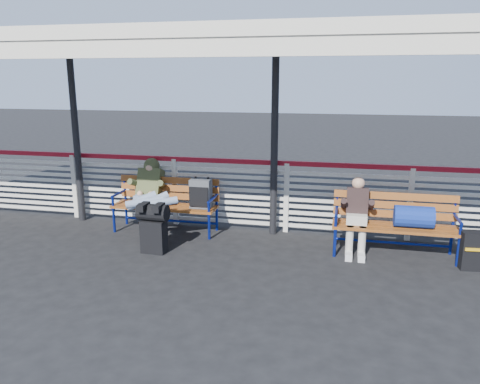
% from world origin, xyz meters
% --- Properties ---
extents(ground, '(60.00, 60.00, 0.00)m').
position_xyz_m(ground, '(0.00, 0.00, 0.00)').
color(ground, black).
rests_on(ground, ground).
extents(fence, '(12.08, 0.08, 1.24)m').
position_xyz_m(fence, '(0.00, 1.90, 0.66)').
color(fence, silver).
rests_on(fence, ground).
extents(canopy, '(12.60, 3.60, 3.16)m').
position_xyz_m(canopy, '(-0.00, 0.87, 3.04)').
color(canopy, silver).
rests_on(canopy, ground).
extents(luggage_stack, '(0.47, 0.28, 0.76)m').
position_xyz_m(luggage_stack, '(0.17, 0.47, 0.41)').
color(luggage_stack, black).
rests_on(luggage_stack, ground).
extents(bench_left, '(1.80, 0.56, 0.95)m').
position_xyz_m(bench_left, '(0.20, 1.50, 0.61)').
color(bench_left, '#98501D').
rests_on(bench_left, ground).
extents(bench_right, '(1.80, 0.56, 0.92)m').
position_xyz_m(bench_right, '(3.82, 1.15, 0.59)').
color(bench_right, '#98501D').
rests_on(bench_right, ground).
extents(traveler_man, '(0.94, 1.64, 0.77)m').
position_xyz_m(traveler_man, '(-0.17, 1.16, 0.68)').
color(traveler_man, '#8C9FBC').
rests_on(traveler_man, ground).
extents(companion_person, '(0.32, 0.66, 1.15)m').
position_xyz_m(companion_person, '(3.15, 1.14, 0.60)').
color(companion_person, beige).
rests_on(companion_person, ground).
extents(suitcase_side, '(0.41, 0.27, 0.54)m').
position_xyz_m(suitcase_side, '(4.75, 0.84, 0.27)').
color(suitcase_side, black).
rests_on(suitcase_side, ground).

